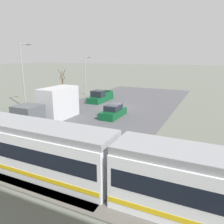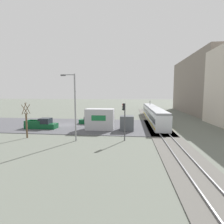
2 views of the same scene
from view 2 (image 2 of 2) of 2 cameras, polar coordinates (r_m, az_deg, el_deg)
ground_plane at (r=37.22m, az=-15.17°, el=-4.14°), size 320.00×320.00×0.00m
road_surface at (r=37.21m, az=-15.18°, el=-4.08°), size 16.38×41.39×0.08m
rail_bed at (r=35.05m, az=14.80°, el=-4.68°), size 75.59×4.40×0.22m
light_rail_tram at (r=43.11m, az=13.22°, el=-0.51°), size 28.48×2.68×4.34m
box_truck at (r=30.91m, az=-1.86°, el=-2.65°), size 2.50×8.45×3.69m
pickup_truck at (r=34.72m, az=-21.88°, el=-3.78°), size 2.05×5.70×1.89m
sedan_car_0 at (r=37.47m, az=-7.20°, el=-2.82°), size 1.85×4.40×1.51m
traffic_light_pole at (r=23.81m, az=4.01°, el=-1.52°), size 0.28×0.47×5.14m
street_tree at (r=28.27m, az=-26.15°, el=-2.93°), size 1.22×1.01×5.18m
street_lamp_near_crossing at (r=24.02m, az=-12.38°, el=2.82°), size 0.36×1.95×9.07m
backdrop_office_block at (r=65.43m, az=29.71°, el=7.57°), size 34.21×15.81×18.10m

